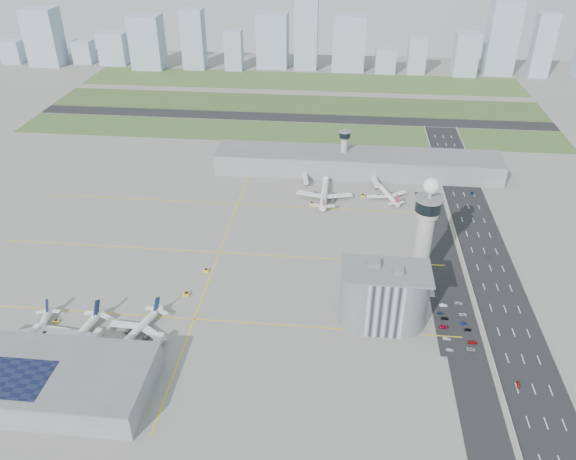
# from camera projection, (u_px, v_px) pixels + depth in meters

# --- Properties ---
(ground) EXTENTS (1000.00, 1000.00, 0.00)m
(ground) POSITION_uv_depth(u_px,v_px,m) (281.00, 288.00, 299.70)
(ground) COLOR gray
(grass_strip_0) EXTENTS (480.00, 50.00, 0.08)m
(grass_strip_0) POSITION_uv_depth(u_px,v_px,m) (287.00, 132.00, 492.82)
(grass_strip_0) COLOR #46602D
(grass_strip_0) RESTS_ON ground
(grass_strip_1) EXTENTS (480.00, 60.00, 0.08)m
(grass_strip_1) POSITION_uv_depth(u_px,v_px,m) (295.00, 104.00, 556.62)
(grass_strip_1) COLOR #435528
(grass_strip_1) RESTS_ON ground
(grass_strip_2) EXTENTS (480.00, 70.00, 0.08)m
(grass_strip_2) POSITION_uv_depth(u_px,v_px,m) (302.00, 81.00, 624.68)
(grass_strip_2) COLOR #4D6931
(grass_strip_2) RESTS_ON ground
(runway) EXTENTS (480.00, 22.00, 0.10)m
(runway) POSITION_uv_depth(u_px,v_px,m) (291.00, 117.00, 524.29)
(runway) COLOR black
(runway) RESTS_ON ground
(highway) EXTENTS (28.00, 500.00, 0.10)m
(highway) POSITION_uv_depth(u_px,v_px,m) (502.00, 301.00, 289.66)
(highway) COLOR black
(highway) RESTS_ON ground
(barrier_left) EXTENTS (0.60, 500.00, 1.20)m
(barrier_left) POSITION_uv_depth(u_px,v_px,m) (475.00, 299.00, 290.60)
(barrier_left) COLOR #9E9E99
(barrier_left) RESTS_ON ground
(barrier_right) EXTENTS (0.60, 500.00, 1.20)m
(barrier_right) POSITION_uv_depth(u_px,v_px,m) (530.00, 302.00, 288.16)
(barrier_right) COLOR #9E9E99
(barrier_right) RESTS_ON ground
(landside_road) EXTENTS (18.00, 260.00, 0.08)m
(landside_road) POSITION_uv_depth(u_px,v_px,m) (456.00, 311.00, 283.34)
(landside_road) COLOR black
(landside_road) RESTS_ON ground
(parking_lot) EXTENTS (20.00, 44.00, 0.10)m
(parking_lot) POSITION_uv_depth(u_px,v_px,m) (455.00, 326.00, 273.30)
(parking_lot) COLOR black
(parking_lot) RESTS_ON ground
(taxiway_line_h_0) EXTENTS (260.00, 0.60, 0.01)m
(taxiway_line_h_0) POSITION_uv_depth(u_px,v_px,m) (194.00, 319.00, 277.66)
(taxiway_line_h_0) COLOR yellow
(taxiway_line_h_0) RESTS_ON ground
(taxiway_line_h_1) EXTENTS (260.00, 0.60, 0.01)m
(taxiway_line_h_1) POSITION_uv_depth(u_px,v_px,m) (219.00, 253.00, 328.70)
(taxiway_line_h_1) COLOR yellow
(taxiway_line_h_1) RESTS_ON ground
(taxiway_line_h_2) EXTENTS (260.00, 0.60, 0.01)m
(taxiway_line_h_2) POSITION_uv_depth(u_px,v_px,m) (238.00, 204.00, 379.74)
(taxiway_line_h_2) COLOR yellow
(taxiway_line_h_2) RESTS_ON ground
(taxiway_line_v) EXTENTS (0.60, 260.00, 0.01)m
(taxiway_line_v) POSITION_uv_depth(u_px,v_px,m) (219.00, 253.00, 328.70)
(taxiway_line_v) COLOR yellow
(taxiway_line_v) RESTS_ON ground
(control_tower) EXTENTS (14.00, 14.00, 64.50)m
(control_tower) POSITION_uv_depth(u_px,v_px,m) (425.00, 231.00, 282.07)
(control_tower) COLOR #ADAAA5
(control_tower) RESTS_ON ground
(secondary_tower) EXTENTS (8.60, 8.60, 31.90)m
(secondary_tower) POSITION_uv_depth(u_px,v_px,m) (344.00, 148.00, 414.94)
(secondary_tower) COLOR #ADAAA5
(secondary_tower) RESTS_ON ground
(admin_building) EXTENTS (42.00, 24.00, 33.50)m
(admin_building) POSITION_uv_depth(u_px,v_px,m) (384.00, 296.00, 268.53)
(admin_building) COLOR #B2B2B7
(admin_building) RESTS_ON ground
(terminal_pier) EXTENTS (210.00, 32.00, 15.80)m
(terminal_pier) POSITION_uv_depth(u_px,v_px,m) (357.00, 163.00, 418.02)
(terminal_pier) COLOR gray
(terminal_pier) RESTS_ON ground
(near_terminal) EXTENTS (84.00, 42.00, 13.00)m
(near_terminal) POSITION_uv_depth(u_px,v_px,m) (50.00, 381.00, 234.27)
(near_terminal) COLOR gray
(near_terminal) RESTS_ON ground
(airplane_near_a) EXTENTS (34.82, 38.96, 9.61)m
(airplane_near_a) POSITION_uv_depth(u_px,v_px,m) (38.00, 328.00, 264.69)
(airplane_near_a) COLOR white
(airplane_near_a) RESTS_ON ground
(airplane_near_b) EXTENTS (41.04, 45.94, 11.33)m
(airplane_near_b) POSITION_uv_depth(u_px,v_px,m) (76.00, 334.00, 259.99)
(airplane_near_b) COLOR white
(airplane_near_b) RESTS_ON ground
(airplane_near_c) EXTENTS (41.89, 45.41, 10.44)m
(airplane_near_c) POSITION_uv_depth(u_px,v_px,m) (137.00, 327.00, 265.02)
(airplane_near_c) COLOR white
(airplane_near_c) RESTS_ON ground
(airplane_far_a) EXTENTS (39.08, 45.88, 12.78)m
(airplane_far_a) POSITION_uv_depth(u_px,v_px,m) (325.00, 189.00, 384.42)
(airplane_far_a) COLOR white
(airplane_far_a) RESTS_ON ground
(airplane_far_b) EXTENTS (40.42, 43.45, 9.83)m
(airplane_far_b) POSITION_uv_depth(u_px,v_px,m) (387.00, 191.00, 385.52)
(airplane_far_b) COLOR white
(airplane_far_b) RESTS_ON ground
(jet_bridge_near_0) EXTENTS (5.39, 14.31, 5.70)m
(jet_bridge_near_0) POSITION_uv_depth(u_px,v_px,m) (21.00, 348.00, 256.18)
(jet_bridge_near_0) COLOR silver
(jet_bridge_near_0) RESTS_ON ground
(jet_bridge_near_1) EXTENTS (5.39, 14.31, 5.70)m
(jet_bridge_near_1) POSITION_uv_depth(u_px,v_px,m) (84.00, 353.00, 253.56)
(jet_bridge_near_1) COLOR silver
(jet_bridge_near_1) RESTS_ON ground
(jet_bridge_near_2) EXTENTS (5.39, 14.31, 5.70)m
(jet_bridge_near_2) POSITION_uv_depth(u_px,v_px,m) (149.00, 357.00, 250.95)
(jet_bridge_near_2) COLOR silver
(jet_bridge_near_2) RESTS_ON ground
(jet_bridge_far_0) EXTENTS (5.39, 14.31, 5.70)m
(jet_bridge_far_0) POSITION_uv_depth(u_px,v_px,m) (304.00, 176.00, 410.34)
(jet_bridge_far_0) COLOR silver
(jet_bridge_far_0) RESTS_ON ground
(jet_bridge_far_1) EXTENTS (5.39, 14.31, 5.70)m
(jet_bridge_far_1) POSITION_uv_depth(u_px,v_px,m) (373.00, 179.00, 405.98)
(jet_bridge_far_1) COLOR silver
(jet_bridge_far_1) RESTS_ON ground
(tug_0) EXTENTS (3.29, 2.70, 1.65)m
(tug_0) POSITION_uv_depth(u_px,v_px,m) (56.00, 321.00, 275.29)
(tug_0) COLOR gold
(tug_0) RESTS_ON ground
(tug_1) EXTENTS (4.05, 3.81, 1.94)m
(tug_1) POSITION_uv_depth(u_px,v_px,m) (99.00, 330.00, 269.45)
(tug_1) COLOR yellow
(tug_1) RESTS_ON ground
(tug_2) EXTENTS (3.68, 2.82, 1.94)m
(tug_2) POSITION_uv_depth(u_px,v_px,m) (186.00, 294.00, 293.57)
(tug_2) COLOR gold
(tug_2) RESTS_ON ground
(tug_3) EXTENTS (3.14, 2.31, 1.72)m
(tug_3) POSITION_uv_depth(u_px,v_px,m) (206.00, 270.00, 312.09)
(tug_3) COLOR yellow
(tug_3) RESTS_ON ground
(tug_4) EXTENTS (3.21, 3.84, 1.91)m
(tug_4) POSITION_uv_depth(u_px,v_px,m) (312.00, 203.00, 378.41)
(tug_4) COLOR gold
(tug_4) RESTS_ON ground
(tug_5) EXTENTS (2.36, 3.42, 1.98)m
(tug_5) POSITION_uv_depth(u_px,v_px,m) (363.00, 196.00, 388.14)
(tug_5) COLOR gold
(tug_5) RESTS_ON ground
(car_lot_0) EXTENTS (3.71, 1.82, 1.22)m
(car_lot_0) POSITION_uv_depth(u_px,v_px,m) (450.00, 350.00, 258.39)
(car_lot_0) COLOR silver
(car_lot_0) RESTS_ON ground
(car_lot_1) EXTENTS (3.92, 1.63, 1.26)m
(car_lot_1) POSITION_uv_depth(u_px,v_px,m) (447.00, 338.00, 264.80)
(car_lot_1) COLOR #A3A3A3
(car_lot_1) RESTS_ON ground
(car_lot_2) EXTENTS (4.53, 2.17, 1.25)m
(car_lot_2) POSITION_uv_depth(u_px,v_px,m) (444.00, 327.00, 271.99)
(car_lot_2) COLOR #AD0B2E
(car_lot_2) RESTS_ON ground
(car_lot_3) EXTENTS (3.89, 1.85, 1.10)m
(car_lot_3) POSITION_uv_depth(u_px,v_px,m) (445.00, 318.00, 277.39)
(car_lot_3) COLOR black
(car_lot_3) RESTS_ON ground
(car_lot_4) EXTENTS (3.21, 1.30, 1.09)m
(car_lot_4) POSITION_uv_depth(u_px,v_px,m) (441.00, 313.00, 280.86)
(car_lot_4) COLOR #19294E
(car_lot_4) RESTS_ON ground
(car_lot_5) EXTENTS (4.07, 1.77, 1.30)m
(car_lot_5) POSITION_uv_depth(u_px,v_px,m) (443.00, 305.00, 286.10)
(car_lot_5) COLOR white
(car_lot_5) RESTS_ON ground
(car_lot_6) EXTENTS (4.66, 2.59, 1.23)m
(car_lot_6) POSITION_uv_depth(u_px,v_px,m) (471.00, 349.00, 258.58)
(car_lot_6) COLOR #999999
(car_lot_6) RESTS_ON ground
(car_lot_7) EXTENTS (4.44, 2.08, 1.25)m
(car_lot_7) POSITION_uv_depth(u_px,v_px,m) (473.00, 342.00, 262.55)
(car_lot_7) COLOR maroon
(car_lot_7) RESTS_ON ground
(car_lot_8) EXTENTS (3.53, 1.60, 1.17)m
(car_lot_8) POSITION_uv_depth(u_px,v_px,m) (468.00, 330.00, 270.21)
(car_lot_8) COLOR black
(car_lot_8) RESTS_ON ground
(car_lot_9) EXTENTS (3.45, 1.45, 1.11)m
(car_lot_9) POSITION_uv_depth(u_px,v_px,m) (463.00, 324.00, 274.04)
(car_lot_9) COLOR #101756
(car_lot_9) RESTS_ON ground
(car_lot_10) EXTENTS (4.04, 2.07, 1.09)m
(car_lot_10) POSITION_uv_depth(u_px,v_px,m) (463.00, 314.00, 279.95)
(car_lot_10) COLOR silver
(car_lot_10) RESTS_ON ground
(car_lot_11) EXTENTS (4.49, 1.87, 1.30)m
(car_lot_11) POSITION_uv_depth(u_px,v_px,m) (459.00, 303.00, 287.52)
(car_lot_11) COLOR #A2A4AD
(car_lot_11) RESTS_ON ground
(car_hw_0) EXTENTS (1.68, 3.64, 1.21)m
(car_hw_0) POSITION_uv_depth(u_px,v_px,m) (518.00, 385.00, 240.10)
(car_hw_0) COLOR maroon
(car_hw_0) RESTS_ON ground
(car_hw_1) EXTENTS (1.68, 3.44, 1.09)m
(car_hw_1) POSITION_uv_depth(u_px,v_px,m) (488.00, 257.00, 324.20)
(car_hw_1) COLOR #252528
(car_hw_1) RESTS_ON ground
(car_hw_2) EXTENTS (1.91, 4.03, 1.11)m
(car_hw_2) POSITION_uv_depth(u_px,v_px,m) (472.00, 193.00, 391.98)
(car_hw_2) COLOR navy
(car_hw_2) RESTS_ON ground
(car_hw_4) EXTENTS (1.74, 3.46, 1.13)m
(car_hw_4) POSITION_uv_depth(u_px,v_px,m) (441.00, 159.00, 442.25)
(car_hw_4) COLOR slate
(car_hw_4) RESTS_ON ground
(skyline_bldg_0) EXTENTS (24.05, 19.24, 26.50)m
(skyline_bldg_0) POSITION_uv_depth(u_px,v_px,m) (13.00, 52.00, 684.45)
(skyline_bldg_0) COLOR #9EADC1
(skyline_bldg_0) RESTS_ON ground
(skyline_bldg_1) EXTENTS (37.63, 30.10, 65.60)m
(skyline_bldg_1) POSITION_uv_depth(u_px,v_px,m) (44.00, 37.00, 666.79)
(skyline_bldg_1) COLOR #9EADC1
(skyline_bldg_1) RESTS_ON ground
(skyline_bldg_2) EXTENTS (22.81, 18.25, 26.79)m
(skyline_bldg_2) POSITION_uv_depth(u_px,v_px,m) (84.00, 52.00, 684.05)
(skyline_bldg_2) COLOR #9EADC1
(skyline_bldg_2) RESTS_ON ground
(skyline_bldg_3) EXTENTS (32.30, 25.84, 36.93)m
(skyline_bldg_3) POSITION_uv_depth(u_px,v_px,m) (114.00, 48.00, 679.06)
(skyline_bldg_3) COLOR #9EADC1
(skyline_bldg_3) RESTS_ON ground
(skyline_bldg_4) EXTENTS (35.81, 28.65, 60.36)m
(skyline_bldg_4) POSITION_uv_depth(u_px,v_px,m) (147.00, 42.00, 655.06)
(skyline_bldg_4) COLOR #9EADC1
(skyline_bldg_4) RESTS_ON ground
(skyline_bldg_5) EXTENTS (25.49, 20.39, 66.89)m
(skyline_bldg_5) POSITION_uv_depth(u_px,v_px,m) (193.00, 39.00, 652.43)
(skyline_bldg_5) COLOR #9EADC1
(skyline_bldg_5) RESTS_ON ground
(skyline_bldg_6) EXTENTS (20.04, 16.03, 45.20)m
(skyline_bldg_6) POSITION_uv_depth(u_px,v_px,m) (234.00, 50.00, 652.42)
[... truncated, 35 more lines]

